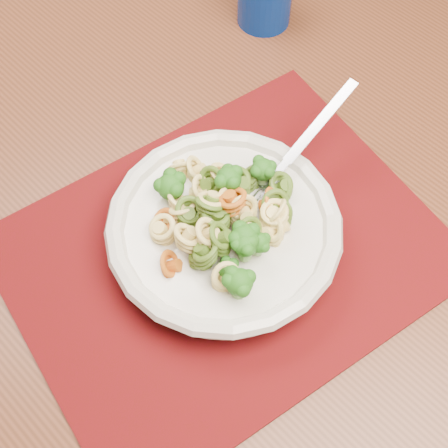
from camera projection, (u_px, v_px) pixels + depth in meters
name	position (u px, v px, depth m)	size (l,w,h in m)	color
dining_table	(165.00, 263.00, 0.76)	(1.54, 1.29, 0.72)	#572B18
placemat	(225.00, 253.00, 0.65)	(0.43, 0.33, 0.00)	#4C030D
pasta_bowl	(224.00, 230.00, 0.63)	(0.24, 0.24, 0.05)	beige
pasta_broccoli_heap	(224.00, 221.00, 0.61)	(0.20, 0.20, 0.06)	#DFD06E
fork	(271.00, 180.00, 0.64)	(0.19, 0.02, 0.01)	silver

